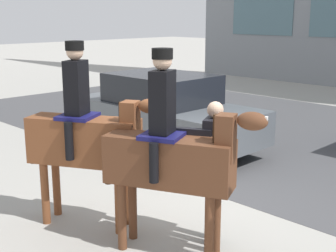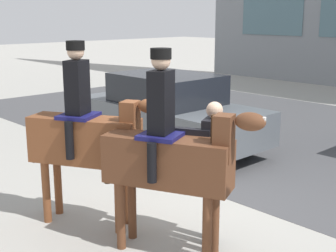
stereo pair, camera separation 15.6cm
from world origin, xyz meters
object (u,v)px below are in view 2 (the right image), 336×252
at_px(pedestrian_bystander, 212,161).
at_px(street_car_near_lane, 169,111).
at_px(mounted_horse_lead, 86,135).
at_px(mounted_horse_companion, 170,155).

xyz_separation_m(pedestrian_bystander, street_car_near_lane, (-3.51, 2.60, -0.26)).
bearing_deg(street_car_near_lane, mounted_horse_lead, -59.85).
relative_size(mounted_horse_companion, pedestrian_bystander, 1.35).
distance_m(mounted_horse_companion, street_car_near_lane, 4.60).
distance_m(pedestrian_bystander, street_car_near_lane, 4.38).
bearing_deg(street_car_near_lane, mounted_horse_companion, -43.33).
xyz_separation_m(mounted_horse_lead, street_car_near_lane, (-1.97, 3.40, -0.45)).
distance_m(mounted_horse_lead, street_car_near_lane, 3.95).
bearing_deg(mounted_horse_companion, pedestrian_bystander, 47.50).
relative_size(mounted_horse_lead, mounted_horse_companion, 1.02).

